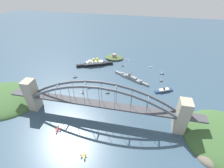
{
  "coord_description": "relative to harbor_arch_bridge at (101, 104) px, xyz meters",
  "views": [
    {
      "loc": [
        50.69,
        -164.38,
        186.38
      ],
      "look_at": [
        0.0,
        80.09,
        8.0
      ],
      "focal_mm": 25.51,
      "sensor_mm": 36.0,
      "label": 1
    }
  ],
  "objects": [
    {
      "name": "naval_cruiser",
      "position": [
        32.58,
        117.79,
        -25.62
      ],
      "size": [
        75.08,
        43.58,
        16.95
      ],
      "color": "gray",
      "rests_on": "ground"
    },
    {
      "name": "small_boat_1",
      "position": [
        -49.43,
        92.43,
        -25.14
      ],
      "size": [
        4.88,
        7.5,
        7.43
      ],
      "color": "brown",
      "rests_on": "ground"
    },
    {
      "name": "small_boat_3",
      "position": [
        95.46,
        122.17,
        -24.25
      ],
      "size": [
        6.06,
        7.59,
        9.43
      ],
      "color": "black",
      "rests_on": "ground"
    },
    {
      "name": "small_boat_6",
      "position": [
        14.33,
        202.9,
        -27.8
      ],
      "size": [
        9.39,
        4.97,
        2.34
      ],
      "color": "silver",
      "rests_on": "ground"
    },
    {
      "name": "small_boat_8",
      "position": [
        -85.55,
        98.39,
        -24.09
      ],
      "size": [
        10.75,
        7.65,
        9.92
      ],
      "color": "black",
      "rests_on": "ground"
    },
    {
      "name": "small_boat_4",
      "position": [
        -87.54,
        34.79,
        -25.46
      ],
      "size": [
        4.39,
        6.9,
        6.87
      ],
      "color": "#234C8C",
      "rests_on": "ground"
    },
    {
      "name": "fort_island_mid_harbor",
      "position": [
        -20.16,
        203.51,
        -25.15
      ],
      "size": [
        46.54,
        33.5,
        13.87
      ],
      "color": "#4C6038",
      "rests_on": "ground"
    },
    {
      "name": "harbor_arch_bridge",
      "position": [
        0.0,
        0.0,
        0.0
      ],
      "size": [
        288.07,
        17.78,
        64.02
      ],
      "color": "#ADA38E",
      "rests_on": "ground"
    },
    {
      "name": "ocean_liner",
      "position": [
        -57.85,
        157.5,
        -23.24
      ],
      "size": [
        82.84,
        39.2,
        18.68
      ],
      "color": "black",
      "rests_on": "ground"
    },
    {
      "name": "small_boat_9",
      "position": [
        -4.02,
        61.78,
        -24.04
      ],
      "size": [
        7.49,
        8.65,
        9.83
      ],
      "color": "black",
      "rests_on": "ground"
    },
    {
      "name": "harbor_ferry_steamer",
      "position": [
        98.42,
        87.08,
        -26.16
      ],
      "size": [
        34.53,
        21.27,
        8.04
      ],
      "color": "navy",
      "rests_on": "ground"
    },
    {
      "name": "small_boat_2",
      "position": [
        7.73,
        168.67,
        -24.94
      ],
      "size": [
        8.64,
        5.46,
        8.0
      ],
      "color": "brown",
      "rests_on": "ground"
    },
    {
      "name": "small_boat_7",
      "position": [
        -42.57,
        70.35,
        -24.28
      ],
      "size": [
        7.04,
        10.51,
        9.34
      ],
      "color": "#234C8C",
      "rests_on": "ground"
    },
    {
      "name": "small_boat_5",
      "position": [
        98.93,
        151.86,
        -23.52
      ],
      "size": [
        9.93,
        8.4,
        11.11
      ],
      "color": "#234C8C",
      "rests_on": "ground"
    },
    {
      "name": "ground_plane",
      "position": [
        -0.0,
        0.0,
        -28.63
      ],
      "size": [
        1400.0,
        1400.0,
        0.0
      ],
      "primitive_type": "plane",
      "color": "#385166"
    },
    {
      "name": "small_boat_10",
      "position": [
        -50.27,
        51.44,
        -25.01
      ],
      "size": [
        8.35,
        5.45,
        7.75
      ],
      "color": "silver",
      "rests_on": "ground"
    },
    {
      "name": "headland_west_shore",
      "position": [
        -184.04,
        3.56,
        -28.63
      ],
      "size": [
        131.73,
        103.23,
        23.48
      ],
      "color": "#3D6033",
      "rests_on": "ground"
    },
    {
      "name": "small_boat_0",
      "position": [
        73.78,
        175.76,
        -27.73
      ],
      "size": [
        8.66,
        1.65,
        2.51
      ],
      "color": "silver",
      "rests_on": "ground"
    },
    {
      "name": "seaplane_second_in_formation",
      "position": [
        -5.39,
        -66.19,
        -26.69
      ],
      "size": [
        8.07,
        10.19,
        4.76
      ],
      "color": "#B7B7B2",
      "rests_on": "ground"
    },
    {
      "name": "seaplane_taxiing_near_bridge",
      "position": [
        -55.05,
        -36.4,
        -26.76
      ],
      "size": [
        8.19,
        11.96,
        4.59
      ],
      "color": "#B7B7B2",
      "rests_on": "ground"
    }
  ]
}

